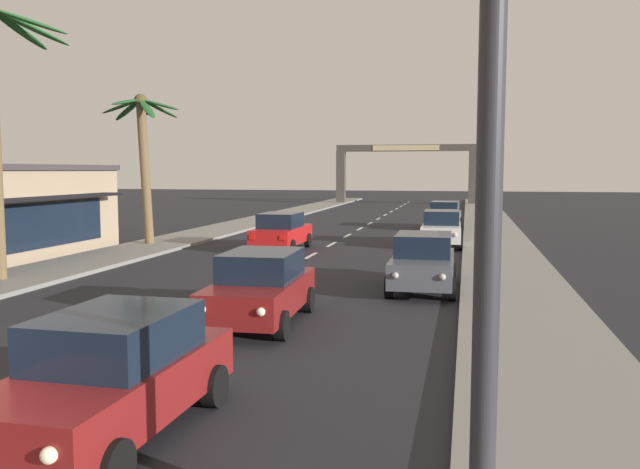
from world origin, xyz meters
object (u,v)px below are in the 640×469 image
sedan_parked_far_kerb (445,215)px  town_gateway_arch (406,165)px  sedan_third_in_queue (260,287)px  palm_left_third (143,145)px  sedan_oncoming_far (281,231)px  sedan_parked_mid_kerb (442,228)px  sedan_parked_nearest_kerb (423,262)px  sedan_lead_at_stop_bar (113,375)px

sedan_parked_far_kerb → town_gateway_arch: bearing=99.7°
sedan_third_in_queue → palm_left_third: size_ratio=0.64×
sedan_oncoming_far → sedan_parked_mid_kerb: bearing=24.5°
sedan_oncoming_far → sedan_third_in_queue: bearing=-76.1°
sedan_parked_mid_kerb → town_gateway_arch: size_ratio=0.30×
sedan_third_in_queue → palm_left_third: palm_left_third is taller
sedan_parked_nearest_kerb → sedan_parked_mid_kerb: (0.11, 11.74, 0.00)m
sedan_parked_nearest_kerb → sedan_oncoming_far: bearing=128.5°
sedan_third_in_queue → sedan_parked_mid_kerb: (3.53, 16.92, 0.00)m
sedan_parked_nearest_kerb → sedan_parked_mid_kerb: same height
sedan_parked_mid_kerb → sedan_parked_far_kerb: bearing=90.9°
palm_left_third → sedan_lead_at_stop_bar: bearing=-63.8°
sedan_lead_at_stop_bar → palm_left_third: bearing=116.2°
sedan_lead_at_stop_bar → sedan_parked_nearest_kerb: bearing=74.4°
sedan_third_in_queue → sedan_parked_nearest_kerb: size_ratio=1.01×
sedan_oncoming_far → town_gateway_arch: (1.72, 42.02, 3.23)m
sedan_parked_nearest_kerb → sedan_parked_far_kerb: size_ratio=0.99×
sedan_third_in_queue → sedan_oncoming_far: (-3.40, 13.76, 0.00)m
sedan_lead_at_stop_bar → town_gateway_arch: town_gateway_arch is taller
sedan_lead_at_stop_bar → town_gateway_arch: size_ratio=0.30×
palm_left_third → sedan_third_in_queue: bearing=-54.1°
sedan_lead_at_stop_bar → sedan_third_in_queue: 6.77m
sedan_third_in_queue → sedan_parked_mid_kerb: bearing=78.2°
sedan_oncoming_far → town_gateway_arch: town_gateway_arch is taller
sedan_lead_at_stop_bar → sedan_oncoming_far: bearing=99.6°
sedan_parked_mid_kerb → town_gateway_arch: 39.33m
sedan_lead_at_stop_bar → sedan_parked_nearest_kerb: (3.33, 11.95, 0.00)m
sedan_oncoming_far → sedan_parked_mid_kerb: size_ratio=1.00×
sedan_parked_nearest_kerb → sedan_parked_far_kerb: (-0.04, 21.04, 0.00)m
sedan_parked_far_kerb → sedan_parked_nearest_kerb: bearing=-89.9°
sedan_parked_mid_kerb → palm_left_third: palm_left_third is taller
sedan_third_in_queue → sedan_parked_nearest_kerb: 6.21m
sedan_parked_nearest_kerb → palm_left_third: size_ratio=0.63×
sedan_lead_at_stop_bar → sedan_parked_nearest_kerb: 12.40m
sedan_oncoming_far → sedan_lead_at_stop_bar: bearing=-80.4°
sedan_lead_at_stop_bar → palm_left_third: (-10.19, 20.73, 3.90)m
sedan_lead_at_stop_bar → sedan_oncoming_far: 20.82m
sedan_third_in_queue → town_gateway_arch: 55.90m
sedan_lead_at_stop_bar → sedan_parked_nearest_kerb: same height
sedan_third_in_queue → sedan_lead_at_stop_bar: bearing=-89.2°
sedan_parked_mid_kerb → sedan_parked_far_kerb: (-0.15, 9.30, 0.00)m
sedan_lead_at_stop_bar → sedan_oncoming_far: same height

